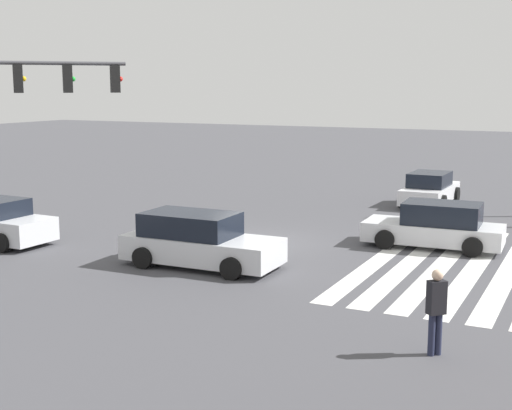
{
  "coord_description": "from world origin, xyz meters",
  "views": [
    {
      "loc": [
        -21.61,
        -10.58,
        5.39
      ],
      "look_at": [
        0.0,
        0.0,
        1.34
      ],
      "focal_mm": 50.0,
      "sensor_mm": 36.0,
      "label": 1
    }
  ],
  "objects_px": {
    "car_2": "(198,241)",
    "pedestrian": "(436,307)",
    "car_0": "(436,226)",
    "car_4": "(430,190)"
  },
  "relations": [
    {
      "from": "car_0",
      "to": "car_2",
      "type": "relative_size",
      "value": 0.96
    },
    {
      "from": "car_4",
      "to": "car_0",
      "type": "bearing_deg",
      "value": -164.93
    },
    {
      "from": "car_2",
      "to": "pedestrian",
      "type": "xyz_separation_m",
      "value": [
        -4.14,
        -7.98,
        0.24
      ]
    },
    {
      "from": "car_0",
      "to": "car_4",
      "type": "relative_size",
      "value": 1.03
    },
    {
      "from": "car_2",
      "to": "pedestrian",
      "type": "relative_size",
      "value": 2.69
    },
    {
      "from": "car_2",
      "to": "pedestrian",
      "type": "height_order",
      "value": "pedestrian"
    },
    {
      "from": "car_4",
      "to": "pedestrian",
      "type": "xyz_separation_m",
      "value": [
        -18.41,
        -4.21,
        0.3
      ]
    },
    {
      "from": "car_0",
      "to": "pedestrian",
      "type": "bearing_deg",
      "value": 99.63
    },
    {
      "from": "pedestrian",
      "to": "car_4",
      "type": "bearing_deg",
      "value": -32.45
    },
    {
      "from": "car_0",
      "to": "car_4",
      "type": "height_order",
      "value": "car_0"
    }
  ]
}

